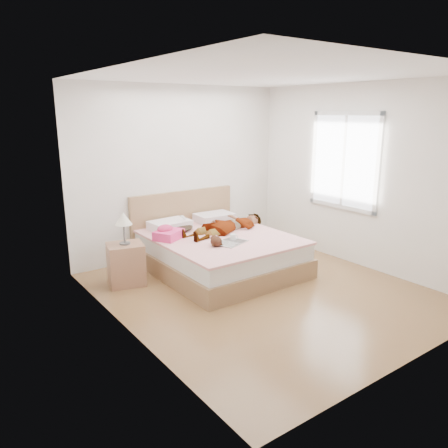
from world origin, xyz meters
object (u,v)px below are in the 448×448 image
at_px(bed, 216,250).
at_px(nightstand, 126,261).
at_px(plush_toy, 216,241).
at_px(towel, 168,233).
at_px(coffee_mug, 233,237).
at_px(phone, 183,217).
at_px(woman, 227,223).
at_px(magazine, 231,242).

xyz_separation_m(bed, nightstand, (-1.30, 0.20, 0.04)).
bearing_deg(plush_toy, bed, 54.49).
bearing_deg(bed, towel, 163.23).
bearing_deg(nightstand, coffee_mug, -24.81).
distance_m(phone, plush_toy, 0.96).
xyz_separation_m(phone, towel, (-0.43, -0.30, -0.10)).
bearing_deg(plush_toy, nightstand, 146.38).
xyz_separation_m(bed, plush_toy, (-0.32, -0.45, 0.30)).
xyz_separation_m(plush_toy, nightstand, (-0.98, 0.65, -0.26)).
xyz_separation_m(phone, bed, (0.24, -0.51, -0.41)).
relative_size(phone, bed, 0.05).
height_order(bed, towel, bed).
xyz_separation_m(woman, towel, (-0.93, 0.10, -0.02)).
xyz_separation_m(coffee_mug, nightstand, (-1.30, 0.60, -0.24)).
height_order(coffee_mug, nightstand, nightstand).
height_order(plush_toy, nightstand, nightstand).
height_order(phone, towel, phone).
height_order(woman, towel, woman).
bearing_deg(magazine, plush_toy, 176.48).
bearing_deg(woman, phone, -138.85).
height_order(phone, nightstand, nightstand).
relative_size(phone, magazine, 0.19).
xyz_separation_m(phone, plush_toy, (-0.08, -0.95, -0.11)).
relative_size(bed, magazine, 4.22).
bearing_deg(plush_toy, coffee_mug, 9.17).
bearing_deg(woman, coffee_mug, -37.73).
distance_m(magazine, plush_toy, 0.25).
bearing_deg(magazine, bed, 80.39).
bearing_deg(phone, woman, -48.85).
distance_m(phone, towel, 0.54).
relative_size(towel, coffee_mug, 3.76).
bearing_deg(bed, woman, 22.20).
bearing_deg(bed, magazine, -99.61).
distance_m(phone, bed, 0.70).
bearing_deg(coffee_mug, woman, 62.46).
bearing_deg(phone, magazine, -90.72).
height_order(woman, nightstand, nightstand).
distance_m(plush_toy, nightstand, 1.20).
height_order(magazine, plush_toy, plush_toy).
relative_size(towel, magazine, 0.96).
relative_size(woman, magazine, 3.06).
bearing_deg(bed, nightstand, 171.16).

